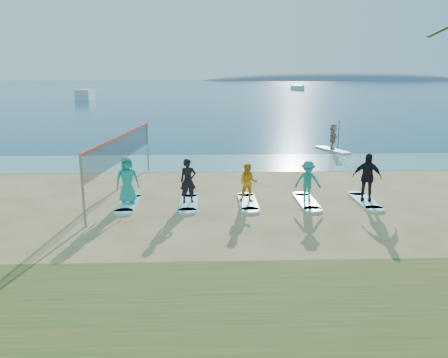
{
  "coord_description": "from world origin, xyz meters",
  "views": [
    {
      "loc": [
        -1.67,
        -14.05,
        5.0
      ],
      "look_at": [
        -1.08,
        2.0,
        1.1
      ],
      "focal_mm": 35.0,
      "sensor_mm": 36.0,
      "label": 1
    }
  ],
  "objects_px": {
    "student_1": "(188,181)",
    "student_4": "(367,177)",
    "surfboard_0": "(129,204)",
    "paddleboarder": "(333,137)",
    "student_0": "(127,180)",
    "surfboard_1": "(189,203)",
    "boat_offshore_b": "(297,91)",
    "paddleboard": "(332,150)",
    "student_2": "(248,183)",
    "student_3": "(308,181)",
    "surfboard_4": "(365,201)",
    "surfboard_2": "(248,202)",
    "volleyball_net": "(122,148)",
    "surfboard_3": "(307,202)",
    "boat_offshore_a": "(86,99)"
  },
  "relations": [
    {
      "from": "paddleboarder",
      "to": "student_0",
      "type": "distance_m",
      "value": 16.36
    },
    {
      "from": "paddleboard",
      "to": "student_1",
      "type": "relative_size",
      "value": 1.75
    },
    {
      "from": "student_3",
      "to": "surfboard_4",
      "type": "distance_m",
      "value": 2.49
    },
    {
      "from": "paddleboarder",
      "to": "surfboard_3",
      "type": "xyz_separation_m",
      "value": [
        -4.33,
        -11.79,
        -0.9
      ]
    },
    {
      "from": "paddleboarder",
      "to": "boat_offshore_b",
      "type": "distance_m",
      "value": 104.21
    },
    {
      "from": "paddleboard",
      "to": "student_3",
      "type": "xyz_separation_m",
      "value": [
        -4.33,
        -11.79,
        0.83
      ]
    },
    {
      "from": "paddleboard",
      "to": "student_2",
      "type": "height_order",
      "value": "student_2"
    },
    {
      "from": "volleyball_net",
      "to": "student_1",
      "type": "relative_size",
      "value": 5.27
    },
    {
      "from": "boat_offshore_b",
      "to": "surfboard_4",
      "type": "xyz_separation_m",
      "value": [
        -20.29,
        -114.37,
        0.04
      ]
    },
    {
      "from": "surfboard_0",
      "to": "student_2",
      "type": "xyz_separation_m",
      "value": [
        4.68,
        0.0,
        0.8
      ]
    },
    {
      "from": "student_0",
      "to": "surfboard_1",
      "type": "height_order",
      "value": "student_0"
    },
    {
      "from": "boat_offshore_b",
      "to": "surfboard_1",
      "type": "bearing_deg",
      "value": -115.28
    },
    {
      "from": "paddleboard",
      "to": "surfboard_2",
      "type": "bearing_deg",
      "value": -140.21
    },
    {
      "from": "student_2",
      "to": "surfboard_3",
      "type": "xyz_separation_m",
      "value": [
        2.34,
        0.0,
        -0.8
      ]
    },
    {
      "from": "surfboard_3",
      "to": "student_0",
      "type": "bearing_deg",
      "value": 180.0
    },
    {
      "from": "surfboard_0",
      "to": "student_0",
      "type": "distance_m",
      "value": 0.95
    },
    {
      "from": "paddleboard",
      "to": "student_4",
      "type": "distance_m",
      "value": 11.99
    },
    {
      "from": "paddleboarder",
      "to": "surfboard_4",
      "type": "bearing_deg",
      "value": -176.07
    },
    {
      "from": "surfboard_4",
      "to": "volleyball_net",
      "type": "bearing_deg",
      "value": 168.56
    },
    {
      "from": "student_1",
      "to": "student_4",
      "type": "xyz_separation_m",
      "value": [
        7.02,
        0.0,
        0.09
      ]
    },
    {
      "from": "paddleboarder",
      "to": "student_0",
      "type": "xyz_separation_m",
      "value": [
        -11.35,
        -11.79,
        0.06
      ]
    },
    {
      "from": "volleyball_net",
      "to": "student_2",
      "type": "height_order",
      "value": "volleyball_net"
    },
    {
      "from": "paddleboarder",
      "to": "surfboard_1",
      "type": "height_order",
      "value": "paddleboarder"
    },
    {
      "from": "student_0",
      "to": "student_4",
      "type": "distance_m",
      "value": 9.36
    },
    {
      "from": "boat_offshore_b",
      "to": "surfboard_3",
      "type": "distance_m",
      "value": 116.59
    },
    {
      "from": "student_0",
      "to": "surfboard_1",
      "type": "relative_size",
      "value": 0.83
    },
    {
      "from": "surfboard_2",
      "to": "student_4",
      "type": "xyz_separation_m",
      "value": [
        4.68,
        0.0,
        0.99
      ]
    },
    {
      "from": "paddleboard",
      "to": "surfboard_2",
      "type": "distance_m",
      "value": 13.54
    },
    {
      "from": "paddleboarder",
      "to": "student_4",
      "type": "bearing_deg",
      "value": -176.07
    },
    {
      "from": "boat_offshore_b",
      "to": "student_0",
      "type": "relative_size",
      "value": 3.48
    },
    {
      "from": "surfboard_2",
      "to": "student_2",
      "type": "relative_size",
      "value": 1.45
    },
    {
      "from": "student_1",
      "to": "volleyball_net",
      "type": "bearing_deg",
      "value": 130.77
    },
    {
      "from": "paddleboard",
      "to": "paddleboarder",
      "type": "bearing_deg",
      "value": 0.0
    },
    {
      "from": "surfboard_0",
      "to": "student_1",
      "type": "distance_m",
      "value": 2.51
    },
    {
      "from": "surfboard_1",
      "to": "boat_offshore_a",
      "type": "bearing_deg",
      "value": 107.95
    },
    {
      "from": "paddleboarder",
      "to": "student_4",
      "type": "relative_size",
      "value": 0.87
    },
    {
      "from": "student_1",
      "to": "surfboard_2",
      "type": "relative_size",
      "value": 0.78
    },
    {
      "from": "paddleboard",
      "to": "surfboard_3",
      "type": "distance_m",
      "value": 12.56
    },
    {
      "from": "volleyball_net",
      "to": "surfboard_3",
      "type": "xyz_separation_m",
      "value": [
        7.56,
        -2.0,
        -1.86
      ]
    },
    {
      "from": "student_1",
      "to": "student_3",
      "type": "relative_size",
      "value": 1.07
    },
    {
      "from": "boat_offshore_b",
      "to": "student_2",
      "type": "distance_m",
      "value": 117.07
    },
    {
      "from": "student_3",
      "to": "student_1",
      "type": "bearing_deg",
      "value": -175.81
    },
    {
      "from": "paddleboard",
      "to": "student_3",
      "type": "height_order",
      "value": "student_3"
    },
    {
      "from": "paddleboard",
      "to": "surfboard_2",
      "type": "height_order",
      "value": "paddleboard"
    },
    {
      "from": "surfboard_0",
      "to": "surfboard_1",
      "type": "relative_size",
      "value": 1.0
    },
    {
      "from": "volleyball_net",
      "to": "boat_offshore_a",
      "type": "relative_size",
      "value": 1.22
    },
    {
      "from": "paddleboard",
      "to": "surfboard_0",
      "type": "height_order",
      "value": "paddleboard"
    },
    {
      "from": "volleyball_net",
      "to": "student_2",
      "type": "relative_size",
      "value": 5.97
    },
    {
      "from": "volleyball_net",
      "to": "surfboard_3",
      "type": "height_order",
      "value": "volleyball_net"
    },
    {
      "from": "paddleboarder",
      "to": "surfboard_2",
      "type": "height_order",
      "value": "paddleboarder"
    }
  ]
}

